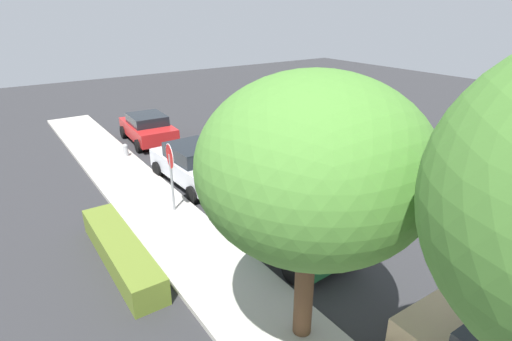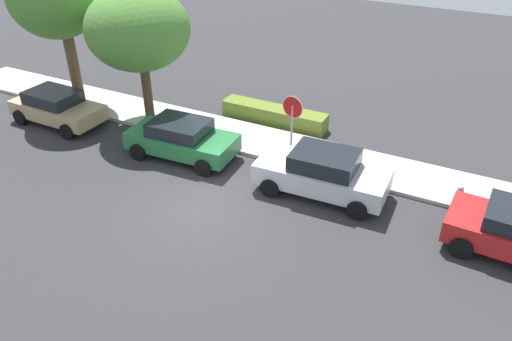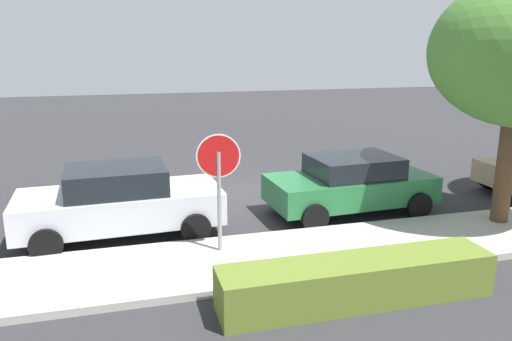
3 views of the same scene
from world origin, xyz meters
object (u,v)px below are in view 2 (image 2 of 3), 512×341
Objects in this scene: stop_sign at (292,116)px; parked_car_green at (182,138)px; parked_car_tan at (57,107)px; street_tree_mid_block at (138,29)px; parked_car_silver at (322,173)px; fire_hydrant at (459,195)px.

stop_sign is 0.60× the size of parked_car_green.
parked_car_tan is 4.90m from street_tree_mid_block.
street_tree_mid_block reaches higher than parked_car_silver.
parked_car_tan is at bearing -174.59° from fire_hydrant.
parked_car_green is 0.74× the size of street_tree_mid_block.
stop_sign is at bearing 10.51° from parked_car_tan.
parked_car_green is 1.02× the size of parked_car_tan.
stop_sign is at bearing 176.89° from fire_hydrant.
stop_sign is 10.08m from parked_car_tan.
street_tree_mid_block is (-6.65, 0.08, 2.21)m from stop_sign.
stop_sign is 3.43× the size of fire_hydrant.
parked_car_green is at bearing -171.44° from fire_hydrant.
parked_car_silver is at bearing -42.44° from stop_sign.
street_tree_mid_block is 7.75× the size of fire_hydrant.
parked_car_green reaches higher than parked_car_tan.
street_tree_mid_block reaches higher than parked_car_green.
stop_sign reaches higher than fire_hydrant.
parked_car_silver is 5.49m from parked_car_green.
parked_car_tan is (-11.73, -0.13, -0.05)m from parked_car_silver.
parked_car_silver is at bearing -161.71° from fire_hydrant.
parked_car_silver reaches higher than parked_car_tan.
parked_car_silver is at bearing 0.81° from parked_car_green.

